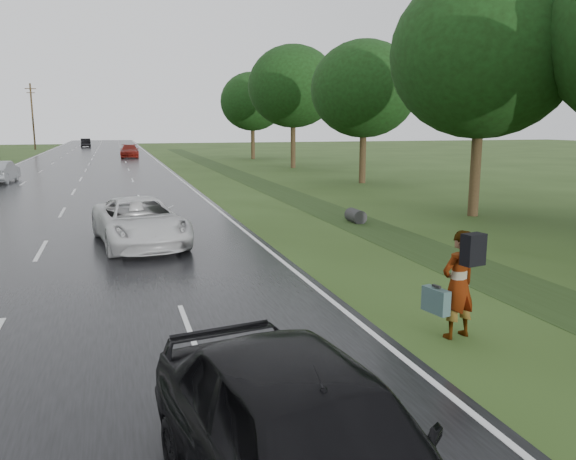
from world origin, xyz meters
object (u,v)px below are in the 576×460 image
Objects in this scene: white_pickup at (140,222)px; silver_sedan at (0,172)px; dark_sedan at (309,449)px; pedestrian at (458,283)px.

white_pickup reaches higher than silver_sedan.
dark_sedan is at bearing 108.08° from silver_sedan.
pedestrian reaches higher than silver_sedan.
white_pickup is at bearing 113.67° from silver_sedan.
pedestrian is 0.39× the size of dark_sedan.
white_pickup is 14.03m from dark_sedan.
pedestrian is at bearing -70.24° from white_pickup.
dark_sedan is (0.89, -14.00, 0.12)m from white_pickup.
pedestrian is at bearing 34.55° from dark_sedan.
white_pickup is (-5.18, 9.99, -0.25)m from pedestrian.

